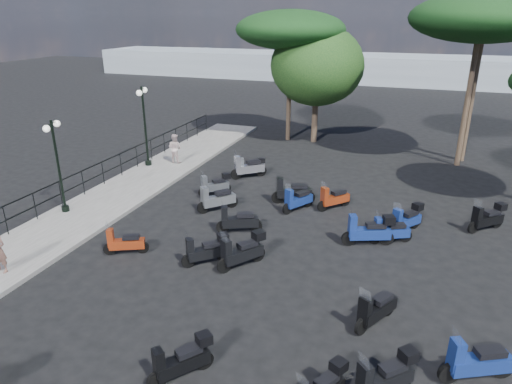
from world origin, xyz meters
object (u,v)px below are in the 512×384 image
(scooter_7, at_px, (238,221))
(pine_1, at_px, (485,21))
(scooter_9, at_px, (248,168))
(pine_0, at_px, (481,18))
(broadleaf_tree, at_px, (317,66))
(scooter_14, at_px, (297,200))
(pedestrian_far, at_px, (175,148))
(scooter_2, at_px, (125,243))
(scooter_11, at_px, (242,252))
(scooter_18, at_px, (390,232))
(scooter_4, at_px, (251,167))
(scooter_19, at_px, (369,231))
(scooter_25, at_px, (406,220))
(scooter_24, at_px, (375,310))
(pine_2, at_px, (291,30))
(scooter_12, at_px, (206,250))
(scooter_26, at_px, (487,218))
(lamp_post_2, at_px, (145,121))
(scooter_3, at_px, (215,185))
(scooter_22, at_px, (384,377))
(scooter_23, at_px, (476,362))
(scooter_8, at_px, (217,199))
(scooter_20, at_px, (333,199))
(scooter_13, at_px, (292,192))
(scooter_6, at_px, (181,361))

(scooter_7, relative_size, pine_1, 0.19)
(scooter_9, bearing_deg, pine_0, -101.88)
(scooter_7, height_order, broadleaf_tree, broadleaf_tree)
(scooter_7, distance_m, scooter_14, 3.09)
(pedestrian_far, distance_m, scooter_2, 9.65)
(scooter_2, xyz_separation_m, scooter_14, (4.49, 5.46, 0.04))
(scooter_11, relative_size, scooter_18, 1.05)
(scooter_2, distance_m, broadleaf_tree, 17.00)
(scooter_4, relative_size, scooter_9, 0.92)
(scooter_14, bearing_deg, scooter_18, -172.70)
(scooter_11, distance_m, scooter_19, 4.57)
(scooter_9, distance_m, scooter_25, 8.39)
(scooter_24, relative_size, pine_2, 0.19)
(scooter_12, distance_m, scooter_18, 6.43)
(scooter_7, xyz_separation_m, scooter_19, (4.62, 0.62, 0.08))
(scooter_26, bearing_deg, scooter_19, 81.30)
(pine_1, bearing_deg, lamp_post_2, -156.04)
(scooter_3, relative_size, scooter_22, 0.94)
(scooter_3, height_order, broadleaf_tree, broadleaf_tree)
(scooter_2, xyz_separation_m, scooter_23, (10.54, -2.23, 0.08))
(scooter_8, distance_m, pine_2, 13.33)
(scooter_24, height_order, pine_2, pine_2)
(pedestrian_far, bearing_deg, scooter_3, 145.65)
(scooter_22, bearing_deg, scooter_18, -41.13)
(lamp_post_2, bearing_deg, scooter_24, -53.07)
(pine_0, bearing_deg, scooter_7, -124.98)
(scooter_14, distance_m, scooter_20, 1.51)
(scooter_23, height_order, broadleaf_tree, broadleaf_tree)
(scooter_13, xyz_separation_m, scooter_14, (0.41, -0.69, -0.06))
(scooter_8, distance_m, scooter_26, 10.31)
(pedestrian_far, height_order, scooter_22, pedestrian_far)
(scooter_19, distance_m, scooter_23, 6.35)
(scooter_6, relative_size, scooter_14, 0.90)
(scooter_18, height_order, pine_0, pine_0)
(scooter_9, bearing_deg, scooter_13, -171.23)
(pedestrian_far, bearing_deg, scooter_22, 139.57)
(pedestrian_far, height_order, scooter_13, pedestrian_far)
(scooter_23, height_order, pine_2, pine_2)
(lamp_post_2, relative_size, scooter_20, 3.11)
(scooter_25, bearing_deg, scooter_23, 139.01)
(scooter_6, bearing_deg, pine_2, -42.32)
(scooter_13, bearing_deg, scooter_19, -149.53)
(scooter_3, distance_m, scooter_11, 6.32)
(scooter_4, height_order, scooter_11, scooter_11)
(scooter_6, height_order, scooter_26, scooter_26)
(scooter_7, distance_m, scooter_9, 6.01)
(scooter_7, bearing_deg, scooter_9, -6.91)
(scooter_12, distance_m, pine_2, 17.07)
(scooter_20, height_order, scooter_24, scooter_24)
(scooter_11, relative_size, pine_2, 0.20)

